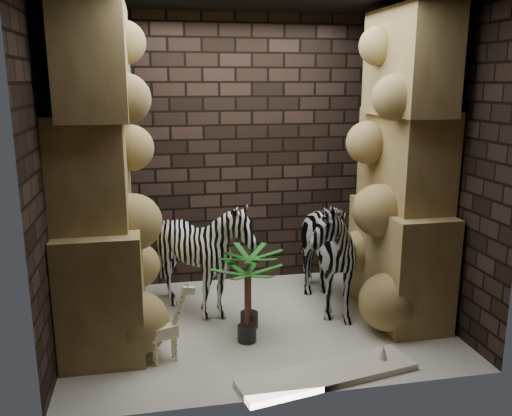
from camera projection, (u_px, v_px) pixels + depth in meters
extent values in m
plane|color=silver|center=(258.00, 324.00, 5.19)|extent=(3.50, 3.50, 0.00)
plane|color=black|center=(236.00, 153.00, 6.03)|extent=(3.50, 0.00, 3.50)
plane|color=black|center=(295.00, 200.00, 3.65)|extent=(3.50, 0.00, 3.50)
plane|color=black|center=(54.00, 177.00, 4.51)|extent=(0.00, 3.00, 3.00)
plane|color=black|center=(436.00, 165.00, 5.17)|extent=(0.00, 3.00, 3.00)
imported|color=white|center=(317.00, 240.00, 5.41)|extent=(0.74, 1.27, 1.46)
imported|color=white|center=(204.00, 262.00, 5.28)|extent=(1.10, 1.31, 1.10)
cube|color=white|center=(328.00, 374.00, 4.25)|extent=(1.52, 0.64, 0.05)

